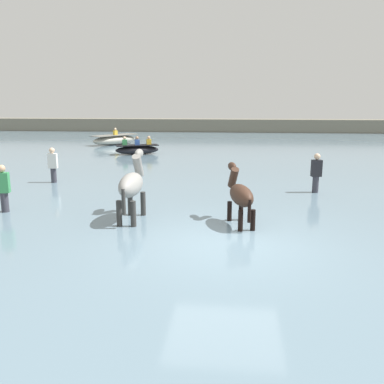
{
  "coord_description": "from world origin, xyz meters",
  "views": [
    {
      "loc": [
        0.14,
        -8.26,
        3.25
      ],
      "look_at": [
        -0.98,
        2.61,
        0.85
      ],
      "focal_mm": 38.52,
      "sensor_mm": 36.0,
      "label": 1
    }
  ],
  "objects_px": {
    "horse_trailing_grey": "(132,186)",
    "person_wading_close": "(53,169)",
    "boat_near_starboard": "(115,140)",
    "person_onlooker_left": "(316,177)",
    "boat_far_offshore": "(137,149)",
    "person_wading_mid": "(4,193)",
    "horse_lead_dark_bay": "(240,196)"
  },
  "relations": [
    {
      "from": "horse_lead_dark_bay",
      "to": "person_onlooker_left",
      "type": "height_order",
      "value": "horse_lead_dark_bay"
    },
    {
      "from": "horse_trailing_grey",
      "to": "person_wading_close",
      "type": "distance_m",
      "value": 6.04
    },
    {
      "from": "boat_near_starboard",
      "to": "person_onlooker_left",
      "type": "xyz_separation_m",
      "value": [
        10.9,
        -14.32,
        0.18
      ]
    },
    {
      "from": "person_wading_close",
      "to": "person_wading_mid",
      "type": "distance_m",
      "value": 4.13
    },
    {
      "from": "horse_lead_dark_bay",
      "to": "person_wading_close",
      "type": "relative_size",
      "value": 1.08
    },
    {
      "from": "person_wading_mid",
      "to": "horse_trailing_grey",
      "type": "bearing_deg",
      "value": -5.86
    },
    {
      "from": "horse_trailing_grey",
      "to": "boat_near_starboard",
      "type": "height_order",
      "value": "horse_trailing_grey"
    },
    {
      "from": "person_onlooker_left",
      "to": "person_wading_close",
      "type": "bearing_deg",
      "value": 175.33
    },
    {
      "from": "boat_near_starboard",
      "to": "person_wading_mid",
      "type": "distance_m",
      "value": 17.8
    },
    {
      "from": "boat_near_starboard",
      "to": "horse_lead_dark_bay",
      "type": "bearing_deg",
      "value": -65.22
    },
    {
      "from": "horse_trailing_grey",
      "to": "person_wading_mid",
      "type": "distance_m",
      "value": 3.63
    },
    {
      "from": "boat_near_starboard",
      "to": "person_wading_mid",
      "type": "bearing_deg",
      "value": -83.1
    },
    {
      "from": "horse_trailing_grey",
      "to": "boat_far_offshore",
      "type": "bearing_deg",
      "value": 102.8
    },
    {
      "from": "horse_lead_dark_bay",
      "to": "boat_near_starboard",
      "type": "height_order",
      "value": "horse_lead_dark_bay"
    },
    {
      "from": "boat_far_offshore",
      "to": "person_wading_close",
      "type": "relative_size",
      "value": 1.59
    },
    {
      "from": "person_onlooker_left",
      "to": "person_wading_mid",
      "type": "relative_size",
      "value": 1.0
    },
    {
      "from": "horse_trailing_grey",
      "to": "person_wading_close",
      "type": "relative_size",
      "value": 1.25
    },
    {
      "from": "horse_lead_dark_bay",
      "to": "boat_far_offshore",
      "type": "relative_size",
      "value": 0.68
    },
    {
      "from": "boat_near_starboard",
      "to": "person_wading_close",
      "type": "distance_m",
      "value": 13.68
    },
    {
      "from": "boat_far_offshore",
      "to": "boat_near_starboard",
      "type": "bearing_deg",
      "value": 118.59
    },
    {
      "from": "horse_trailing_grey",
      "to": "person_onlooker_left",
      "type": "height_order",
      "value": "horse_trailing_grey"
    },
    {
      "from": "boat_far_offshore",
      "to": "person_wading_mid",
      "type": "relative_size",
      "value": 1.59
    },
    {
      "from": "person_onlooker_left",
      "to": "boat_far_offshore",
      "type": "bearing_deg",
      "value": 131.4
    },
    {
      "from": "horse_trailing_grey",
      "to": "person_onlooker_left",
      "type": "bearing_deg",
      "value": 35.71
    },
    {
      "from": "horse_trailing_grey",
      "to": "person_onlooker_left",
      "type": "relative_size",
      "value": 1.25
    },
    {
      "from": "person_wading_mid",
      "to": "person_onlooker_left",
      "type": "bearing_deg",
      "value": 20.9
    },
    {
      "from": "horse_trailing_grey",
      "to": "boat_near_starboard",
      "type": "relative_size",
      "value": 0.58
    },
    {
      "from": "horse_trailing_grey",
      "to": "person_onlooker_left",
      "type": "xyz_separation_m",
      "value": [
        5.17,
        3.72,
        -0.34
      ]
    },
    {
      "from": "horse_trailing_grey",
      "to": "person_wading_mid",
      "type": "xyz_separation_m",
      "value": [
        -3.59,
        0.37,
        -0.34
      ]
    },
    {
      "from": "person_onlooker_left",
      "to": "person_wading_mid",
      "type": "xyz_separation_m",
      "value": [
        -8.76,
        -3.35,
        0.0
      ]
    },
    {
      "from": "horse_trailing_grey",
      "to": "boat_far_offshore",
      "type": "distance_m",
      "value": 13.24
    },
    {
      "from": "person_onlooker_left",
      "to": "person_wading_close",
      "type": "distance_m",
      "value": 9.26
    }
  ]
}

